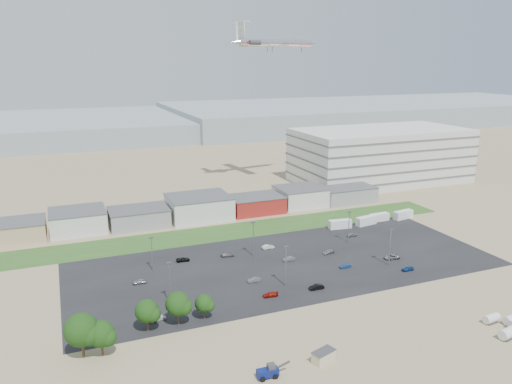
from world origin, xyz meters
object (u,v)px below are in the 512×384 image
parked_car_9 (183,260)px  parked_car_4 (254,280)px  parked_car_1 (345,266)px  parked_car_2 (408,269)px  tree_far_left (82,333)px  airliner (276,43)px  parked_car_5 (139,282)px  parked_car_7 (289,259)px  portable_shed (324,356)px  parked_car_12 (328,252)px  parked_car_3 (270,295)px  storage_tank_nw (491,318)px  parked_car_0 (392,257)px  parked_car_8 (352,235)px  parked_car_6 (228,255)px  parked_car_10 (157,318)px  parked_car_13 (316,287)px  parked_car_11 (268,247)px  box_trailer_a (340,224)px  telehandler (268,371)px

parked_car_9 → parked_car_4: bearing=-141.0°
parked_car_1 → parked_car_2: size_ratio=0.95×
tree_far_left → airliner: size_ratio=0.24×
parked_car_5 → parked_car_7: same height
portable_shed → tree_far_left: size_ratio=0.44×
portable_shed → parked_car_12: portable_shed is taller
portable_shed → parked_car_7: size_ratio=1.29×
parked_car_3 → storage_tank_nw: bearing=60.3°
storage_tank_nw → parked_car_5: 84.27m
parked_car_0 → parked_car_2: bearing=-2.1°
parked_car_0 → airliner: bearing=-177.6°
portable_shed → parked_car_8: 72.97m
parked_car_0 → parked_car_9: bearing=-105.0°
parked_car_7 → parked_car_6: bearing=-126.3°
parked_car_2 → parked_car_10: 69.31m
parked_car_0 → parked_car_10: 71.08m
parked_car_7 → parked_car_9: (-28.47, 11.05, -0.05)m
parked_car_9 → parked_car_13: bearing=-133.7°
parked_car_5 → parked_car_8: 71.41m
portable_shed → parked_car_7: bearing=54.3°
parked_car_10 → parked_car_5: bearing=-5.7°
parked_car_8 → parked_car_12: size_ratio=0.95×
storage_tank_nw → parked_car_6: bearing=125.3°
parked_car_2 → parked_car_11: (-29.00, 29.60, 0.03)m
box_trailer_a → parked_car_2: (-1.60, -38.13, -0.89)m
parked_car_3 → parked_car_4: size_ratio=1.07×
parked_car_11 → storage_tank_nw: bearing=-156.7°
parked_car_10 → parked_car_12: (55.35, 20.36, -0.07)m
parked_car_9 → airliner: bearing=-34.9°
airliner → parked_car_0: size_ratio=9.48×
storage_tank_nw → parked_car_8: 59.44m
parked_car_0 → parked_car_7: size_ratio=1.29×
parked_car_5 → parked_car_6: 28.69m
parked_car_5 → parked_car_12: bearing=90.0°
portable_shed → box_trailer_a: size_ratio=0.59×
parked_car_0 → parked_car_11: (-30.10, 21.06, -0.02)m
parked_car_6 → parked_car_4: bearing=-170.8°
parked_car_10 → parked_car_6: bearing=-49.2°
telehandler → parked_car_7: size_ratio=1.77×
parked_car_10 → parked_car_11: size_ratio=1.12×
telehandler → airliner: bearing=68.3°
parked_car_13 → parked_car_3: bearing=-91.6°
parked_car_0 → parked_car_12: bearing=-119.7°
tree_far_left → parked_car_7: 65.00m
box_trailer_a → parked_car_1: bearing=-112.3°
parked_car_6 → parked_car_10: parked_car_10 is taller
parked_car_2 → parked_car_8: parked_car_8 is taller
portable_shed → tree_far_left: bearing=138.7°
parked_car_5 → parked_car_8: bearing=98.3°
parked_car_8 → parked_car_1: bearing=136.0°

